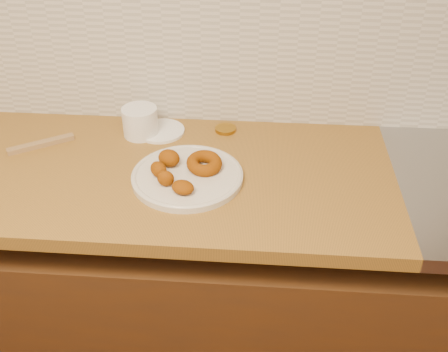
% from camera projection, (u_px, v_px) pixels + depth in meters
% --- Properties ---
extents(base_cabinet, '(3.60, 0.60, 0.77)m').
position_uv_depth(base_cabinet, '(214.00, 299.00, 1.73)').
color(base_cabinet, '#49270F').
rests_on(base_cabinet, floor).
extents(backsplash, '(3.60, 0.02, 0.60)m').
position_uv_depth(backsplash, '(220.00, 27.00, 1.51)').
color(backsplash, beige).
rests_on(backsplash, wall_back).
extents(donut_plate, '(0.30, 0.30, 0.02)m').
position_uv_depth(donut_plate, '(187.00, 177.00, 1.40)').
color(donut_plate, beige).
rests_on(donut_plate, butcher_block).
extents(ring_donut, '(0.13, 0.14, 0.04)m').
position_uv_depth(ring_donut, '(204.00, 163.00, 1.41)').
color(ring_donut, '#7F3800').
rests_on(ring_donut, donut_plate).
extents(fried_dough_chunks, '(0.14, 0.19, 0.05)m').
position_uv_depth(fried_dough_chunks, '(169.00, 170.00, 1.37)').
color(fried_dough_chunks, '#7F3800').
rests_on(fried_dough_chunks, donut_plate).
extents(plastic_tub, '(0.13, 0.13, 0.09)m').
position_uv_depth(plastic_tub, '(140.00, 122.00, 1.57)').
color(plastic_tub, white).
rests_on(plastic_tub, butcher_block).
extents(tub_lid, '(0.17, 0.17, 0.01)m').
position_uv_depth(tub_lid, '(161.00, 131.00, 1.61)').
color(tub_lid, white).
rests_on(tub_lid, butcher_block).
extents(brass_jar_lid, '(0.08, 0.08, 0.01)m').
position_uv_depth(brass_jar_lid, '(226.00, 129.00, 1.62)').
color(brass_jar_lid, '#9F721C').
rests_on(brass_jar_lid, butcher_block).
extents(wooden_utensil, '(0.17, 0.12, 0.02)m').
position_uv_depth(wooden_utensil, '(41.00, 144.00, 1.54)').
color(wooden_utensil, olive).
rests_on(wooden_utensil, butcher_block).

